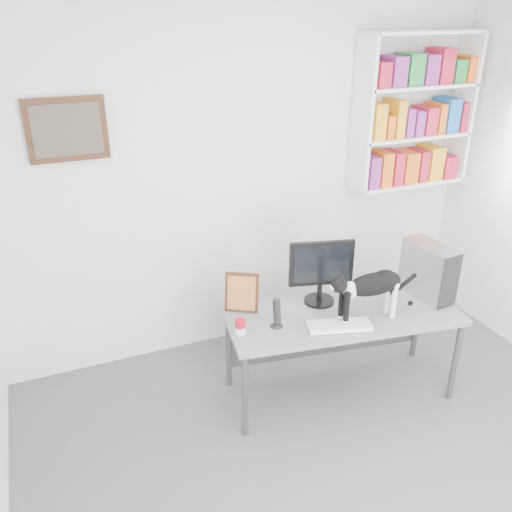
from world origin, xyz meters
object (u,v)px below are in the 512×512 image
(keyboard, at_px, (339,325))
(pc_tower, at_px, (428,271))
(cat, at_px, (370,296))
(soup_can, at_px, (240,327))
(monitor, at_px, (321,272))
(desk, at_px, (340,353))
(leaning_print, at_px, (242,292))
(speaker, at_px, (277,313))
(bookshelf, at_px, (414,111))

(keyboard, distance_m, pc_tower, 0.85)
(pc_tower, bearing_deg, cat, -173.56)
(soup_can, bearing_deg, pc_tower, -1.97)
(monitor, distance_m, cat, 0.40)
(desk, relative_size, leaning_print, 5.61)
(soup_can, bearing_deg, desk, -2.82)
(pc_tower, relative_size, speaker, 1.95)
(keyboard, distance_m, speaker, 0.43)
(pc_tower, height_order, speaker, pc_tower)
(monitor, bearing_deg, bookshelf, 44.14)
(speaker, distance_m, cat, 0.64)
(pc_tower, bearing_deg, keyboard, -176.32)
(bookshelf, height_order, soup_can, bookshelf)
(speaker, bearing_deg, soup_can, 174.40)
(leaning_print, relative_size, soup_can, 2.86)
(bookshelf, xyz_separation_m, speaker, (-1.61, -0.85, -1.06))
(bookshelf, distance_m, keyboard, 1.97)
(desk, bearing_deg, monitor, 120.74)
(bookshelf, relative_size, cat, 2.08)
(desk, bearing_deg, leaning_print, 162.66)
(desk, relative_size, cat, 2.75)
(keyboard, relative_size, speaker, 2.03)
(bookshelf, distance_m, leaning_print, 2.10)
(leaning_print, bearing_deg, keyboard, -11.52)
(monitor, xyz_separation_m, keyboard, (-0.04, -0.36, -0.23))
(pc_tower, xyz_separation_m, soup_can, (-1.45, 0.05, -0.15))
(monitor, height_order, leaning_print, monitor)
(desk, distance_m, speaker, 0.67)
(bookshelf, height_order, cat, bookshelf)
(cat, bearing_deg, speaker, 166.85)
(bookshelf, bearing_deg, monitor, -150.37)
(desk, distance_m, keyboard, 0.41)
(keyboard, bearing_deg, cat, 18.95)
(monitor, distance_m, leaning_print, 0.58)
(leaning_print, bearing_deg, soup_can, -82.95)
(soup_can, bearing_deg, speaker, -2.91)
(monitor, height_order, pc_tower, monitor)
(monitor, distance_m, soup_can, 0.73)
(monitor, xyz_separation_m, speaker, (-0.42, -0.18, -0.14))
(bookshelf, height_order, keyboard, bookshelf)
(keyboard, xyz_separation_m, soup_can, (-0.64, 0.19, 0.03))
(monitor, relative_size, speaker, 2.34)
(soup_can, height_order, cat, cat)
(desk, xyz_separation_m, leaning_print, (-0.64, 0.31, 0.49))
(keyboard, bearing_deg, soup_can, 179.64)
(bookshelf, height_order, leaning_print, bookshelf)
(bookshelf, relative_size, monitor, 2.53)
(speaker, height_order, leaning_print, leaning_print)
(leaning_print, bearing_deg, pc_tower, 16.69)
(speaker, height_order, soup_can, speaker)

